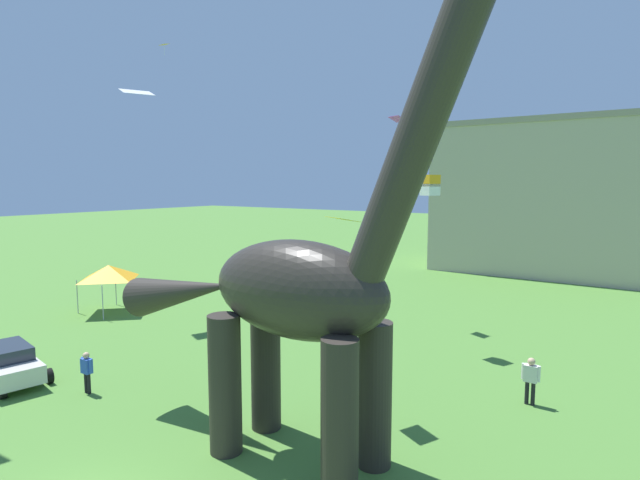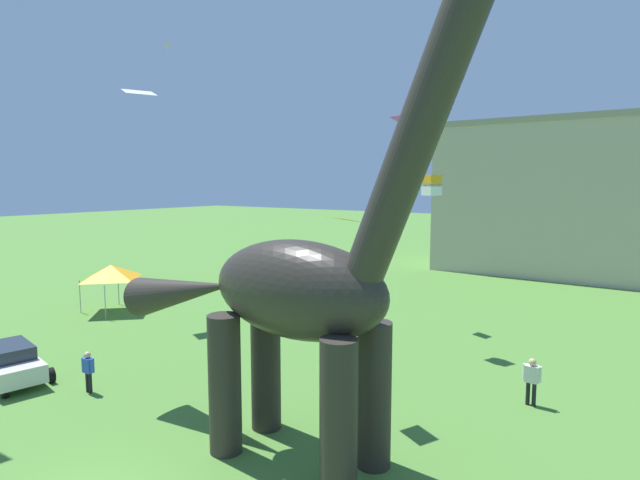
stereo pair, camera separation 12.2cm
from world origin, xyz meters
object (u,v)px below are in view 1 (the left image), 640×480
(kite_apex, at_px, (343,219))
(person_near_flyer, at_px, (87,368))
(kite_near_high, at_px, (397,119))
(parked_sedan_left, at_px, (7,363))
(kite_high_right, at_px, (137,92))
(person_vendor_side, at_px, (257,338))
(dinosaur_sculpture, at_px, (296,289))
(kite_trailing, at_px, (164,45))
(festival_canopy_tent, at_px, (109,272))
(kite_mid_center, at_px, (430,185))
(person_strolling_adult, at_px, (531,376))

(kite_apex, bearing_deg, person_near_flyer, -153.72)
(kite_near_high, bearing_deg, kite_apex, -72.21)
(parked_sedan_left, relative_size, kite_high_right, 2.09)
(person_vendor_side, height_order, person_near_flyer, person_near_flyer)
(kite_near_high, bearing_deg, kite_high_right, -147.56)
(dinosaur_sculpture, height_order, kite_trailing, kite_trailing)
(dinosaur_sculpture, relative_size, parked_sedan_left, 3.18)
(dinosaur_sculpture, relative_size, festival_canopy_tent, 4.50)
(dinosaur_sculpture, relative_size, kite_mid_center, 14.16)
(parked_sedan_left, height_order, person_vendor_side, parked_sedan_left)
(person_strolling_adult, relative_size, kite_mid_center, 1.78)
(kite_near_high, distance_m, kite_trailing, 17.82)
(person_near_flyer, bearing_deg, festival_canopy_tent, 134.78)
(kite_high_right, bearing_deg, dinosaur_sculpture, -23.81)
(festival_canopy_tent, distance_m, kite_mid_center, 20.57)
(dinosaur_sculpture, distance_m, person_strolling_adult, 10.06)
(kite_mid_center, bearing_deg, kite_apex, -87.98)
(kite_near_high, distance_m, kite_high_right, 15.21)
(festival_canopy_tent, bearing_deg, kite_mid_center, 14.33)
(kite_near_high, xyz_separation_m, kite_high_right, (-12.76, -8.11, 1.60))
(festival_canopy_tent, height_order, kite_near_high, kite_near_high)
(kite_high_right, bearing_deg, kite_trailing, 126.17)
(kite_trailing, relative_size, kite_apex, 0.58)
(person_vendor_side, xyz_separation_m, person_strolling_adult, (12.31, 1.19, 0.40))
(kite_high_right, bearing_deg, person_near_flyer, -47.57)
(dinosaur_sculpture, height_order, person_near_flyer, dinosaur_sculpture)
(dinosaur_sculpture, height_order, kite_mid_center, dinosaur_sculpture)
(dinosaur_sculpture, height_order, person_vendor_side, dinosaur_sculpture)
(kite_high_right, bearing_deg, kite_mid_center, 15.00)
(dinosaur_sculpture, xyz_separation_m, kite_trailing, (-21.09, 12.82, 12.57))
(festival_canopy_tent, bearing_deg, kite_near_high, 28.97)
(parked_sedan_left, xyz_separation_m, kite_trailing, (-7.78, 14.90, 16.89))
(parked_sedan_left, height_order, kite_near_high, kite_near_high)
(kite_mid_center, height_order, kite_apex, kite_mid_center)
(kite_mid_center, relative_size, kite_apex, 0.72)
(parked_sedan_left, xyz_separation_m, person_vendor_side, (5.91, 8.68, -0.13))
(kite_near_high, distance_m, kite_apex, 13.71)
(festival_canopy_tent, bearing_deg, kite_apex, -10.36)
(kite_near_high, bearing_deg, kite_mid_center, -45.85)
(parked_sedan_left, distance_m, kite_apex, 15.16)
(kite_high_right, relative_size, kite_mid_center, 2.13)
(kite_trailing, relative_size, kite_mid_center, 0.80)
(person_near_flyer, height_order, kite_apex, kite_apex)
(festival_canopy_tent, bearing_deg, dinosaur_sculpture, -19.46)
(person_vendor_side, bearing_deg, festival_canopy_tent, 126.22)
(person_strolling_adult, xyz_separation_m, kite_trailing, (-26.01, 5.03, 16.61))
(dinosaur_sculpture, xyz_separation_m, person_vendor_side, (-7.40, 6.60, -4.44))
(kite_near_high, relative_size, kite_apex, 0.84)
(person_vendor_side, bearing_deg, parked_sedan_left, -175.72)
(dinosaur_sculpture, height_order, parked_sedan_left, dinosaur_sculpture)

